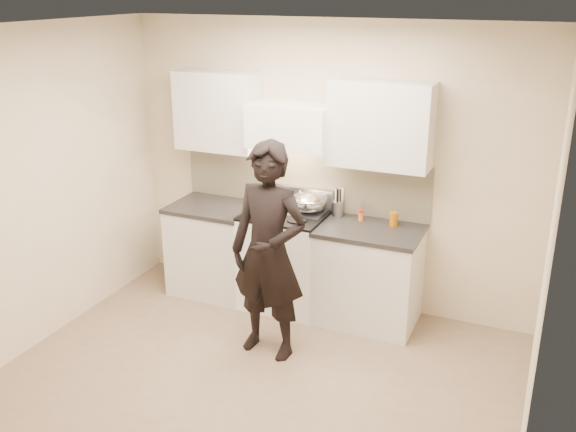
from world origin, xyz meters
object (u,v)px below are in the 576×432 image
(stove, at_px, (285,259))
(utensil_crock, at_px, (338,208))
(counter_right, at_px, (368,275))
(wok, at_px, (309,202))
(person, at_px, (269,252))

(stove, relative_size, utensil_crock, 3.53)
(counter_right, relative_size, wok, 2.24)
(stove, height_order, utensil_crock, utensil_crock)
(wok, height_order, person, person)
(stove, xyz_separation_m, counter_right, (0.83, 0.00, -0.01))
(stove, xyz_separation_m, person, (0.22, -0.84, 0.44))
(utensil_crock, distance_m, person, 1.06)
(utensil_crock, bearing_deg, person, -102.85)
(stove, xyz_separation_m, wok, (0.20, 0.09, 0.58))
(utensil_crock, bearing_deg, counter_right, -25.97)
(counter_right, bearing_deg, stove, -180.00)
(stove, distance_m, person, 0.98)
(counter_right, distance_m, wok, 0.87)
(counter_right, bearing_deg, person, -125.90)
(counter_right, relative_size, utensil_crock, 3.38)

